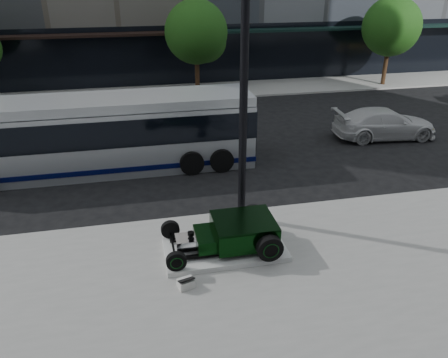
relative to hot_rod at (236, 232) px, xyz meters
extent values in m
plane|color=black|center=(0.59, 4.16, -0.70)|extent=(120.00, 120.00, 0.00)
cube|color=gray|center=(0.59, 18.16, -0.64)|extent=(70.00, 4.00, 0.12)
cube|color=black|center=(-9.41, 20.36, 1.30)|extent=(22.00, 0.50, 4.00)
cube|color=black|center=(13.59, 20.36, 1.30)|extent=(24.00, 0.50, 4.00)
cube|color=black|center=(-9.41, 19.76, 2.90)|extent=(22.00, 1.60, 0.15)
cube|color=black|center=(13.59, 19.76, 2.90)|extent=(24.00, 1.60, 0.15)
cylinder|color=black|center=(1.59, 17.16, 0.72)|extent=(0.28, 0.28, 2.60)
sphere|color=#11340E|center=(1.59, 17.16, 3.22)|extent=(3.80, 3.80, 3.80)
sphere|color=#11340E|center=(2.19, 17.46, 2.62)|extent=(2.60, 2.60, 2.60)
cylinder|color=black|center=(14.59, 17.16, 0.72)|extent=(0.28, 0.28, 2.60)
sphere|color=#11340E|center=(14.59, 17.16, 3.22)|extent=(3.80, 3.80, 3.80)
sphere|color=#11340E|center=(15.19, 17.46, 2.62)|extent=(2.60, 2.60, 2.60)
cube|color=silver|center=(-0.33, 0.00, -0.50)|extent=(3.40, 1.80, 0.15)
cube|color=black|center=(-0.33, -0.45, -0.33)|extent=(3.00, 0.08, 0.10)
cube|color=black|center=(-0.33, 0.45, -0.33)|extent=(3.00, 0.08, 0.10)
cube|color=black|center=(0.22, 0.00, 0.02)|extent=(1.70, 1.45, 0.62)
cube|color=black|center=(0.22, 0.00, 0.35)|extent=(1.70, 1.45, 0.06)
cube|color=black|center=(-0.88, 0.00, -0.10)|extent=(0.55, 1.05, 0.38)
cube|color=silver|center=(-1.43, 0.00, -0.15)|extent=(0.55, 0.55, 0.34)
cylinder|color=black|center=(-1.28, 0.00, 0.12)|extent=(0.18, 0.18, 0.10)
cylinder|color=black|center=(-1.78, 0.00, -0.27)|extent=(0.06, 1.55, 0.06)
cylinder|color=black|center=(0.72, -0.85, -0.07)|extent=(0.72, 0.24, 0.72)
cylinder|color=black|center=(0.72, -0.98, -0.07)|extent=(0.37, 0.02, 0.37)
torus|color=#0A3B11|center=(0.72, -0.99, -0.07)|extent=(0.44, 0.02, 0.44)
cylinder|color=black|center=(0.72, 0.85, -0.07)|extent=(0.72, 0.24, 0.72)
cylinder|color=black|center=(0.72, 0.98, -0.07)|extent=(0.37, 0.02, 0.37)
torus|color=#0A3B11|center=(0.72, 0.99, -0.07)|extent=(0.44, 0.02, 0.44)
cylinder|color=black|center=(-1.78, -0.78, -0.16)|extent=(0.54, 0.16, 0.54)
cylinder|color=black|center=(-1.78, -0.87, -0.16)|extent=(0.28, 0.02, 0.28)
torus|color=#0A3B11|center=(-1.78, -0.88, -0.16)|extent=(0.34, 0.02, 0.34)
cylinder|color=black|center=(-1.78, 0.78, -0.16)|extent=(0.54, 0.16, 0.54)
cylinder|color=black|center=(-1.78, 0.87, -0.16)|extent=(0.28, 0.02, 0.28)
torus|color=#0A3B11|center=(-1.78, 0.88, -0.16)|extent=(0.34, 0.02, 0.34)
cube|color=silver|center=(-1.61, -1.33, -0.47)|extent=(0.46, 0.39, 0.22)
cube|color=black|center=(-1.61, -1.33, -0.34)|extent=(0.46, 0.38, 0.15)
cylinder|color=black|center=(0.57, 1.67, 3.36)|extent=(0.24, 0.24, 7.88)
cylinder|color=black|center=(0.57, 1.67, -0.48)|extent=(0.43, 0.43, 0.20)
cube|color=#ADB1B6|center=(-3.86, 6.85, 0.58)|extent=(12.00, 2.55, 2.55)
cube|color=#080D43|center=(-3.86, 6.85, -0.28)|extent=(12.05, 2.60, 0.20)
cube|color=black|center=(-3.86, 6.85, 1.15)|extent=(12.05, 2.60, 1.05)
cube|color=#ADB1B6|center=(-3.86, 6.85, 2.05)|extent=(12.00, 2.40, 0.35)
cube|color=black|center=(2.17, 6.85, 0.85)|extent=(0.06, 2.30, 1.70)
cylinder|color=black|center=(-8.06, 8.15, -0.22)|extent=(0.96, 0.28, 0.96)
cylinder|color=black|center=(-0.46, 5.55, -0.22)|extent=(0.96, 0.28, 0.96)
cylinder|color=black|center=(-0.46, 8.15, -0.22)|extent=(0.96, 0.28, 0.96)
cylinder|color=black|center=(0.74, 5.55, -0.22)|extent=(0.96, 0.28, 0.96)
cylinder|color=black|center=(0.74, 8.15, -0.22)|extent=(0.96, 0.28, 0.96)
imported|color=silver|center=(9.14, 7.76, 0.01)|extent=(5.01, 2.36, 1.41)
camera|label=1|loc=(-2.50, -10.07, 6.68)|focal=35.00mm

